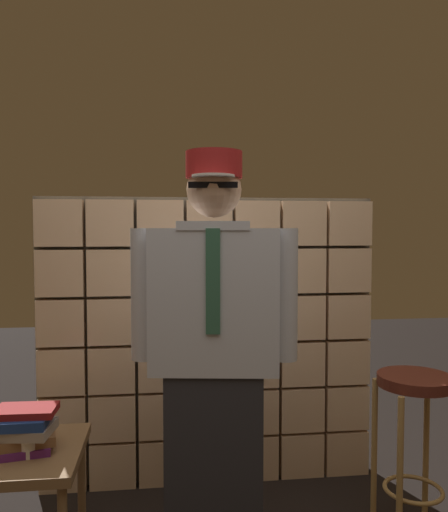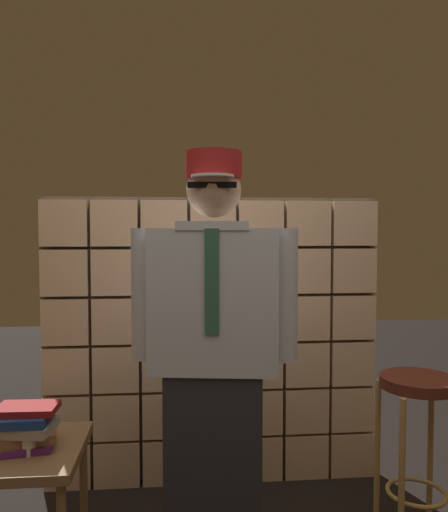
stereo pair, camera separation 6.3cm
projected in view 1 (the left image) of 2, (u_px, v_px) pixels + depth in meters
The scene contains 6 objects.
glass_block_wall at pixel (209, 342), 2.85m from camera, with size 1.89×0.10×1.62m.
standing_person at pixel (214, 354), 2.11m from camera, with size 0.70×0.33×1.74m.
bar_stool at pixel (415, 417), 2.32m from camera, with size 0.34×0.34×0.76m.
side_table at pixel (16, 468), 2.03m from camera, with size 0.52×0.52×0.54m.
book_stack at pixel (25, 429), 2.02m from camera, with size 0.26×0.23×0.18m.
coffee_mug at pixel (29, 444), 1.98m from camera, with size 0.13×0.08×0.09m.
Camera 1 is at (-0.26, -1.61, 1.43)m, focal length 35.66 mm.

